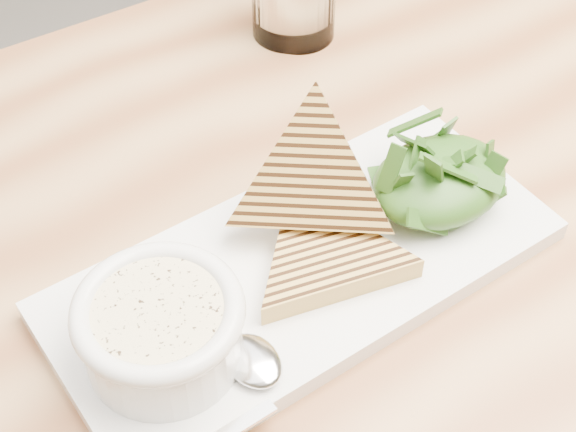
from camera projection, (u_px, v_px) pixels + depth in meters
table_top at (375, 227)px, 0.74m from camera, size 1.15×0.80×0.04m
table_leg_br at (484, 129)px, 1.40m from camera, size 0.06×0.06×0.73m
platter at (303, 269)px, 0.67m from camera, size 0.39×0.18×0.02m
soup_bowl at (162, 336)px, 0.59m from camera, size 0.11×0.11×0.04m
soup at (158, 313)px, 0.57m from camera, size 0.09×0.09×0.01m
bowl_rim at (158, 311)px, 0.57m from camera, size 0.12×0.12×0.01m
sandwich_flat at (325, 256)px, 0.65m from camera, size 0.18×0.18×0.02m
sandwich_lean at (312, 180)px, 0.65m from camera, size 0.21×0.21×0.16m
salad_base at (439, 181)px, 0.69m from camera, size 0.11×0.09×0.04m
arugula_pile at (440, 176)px, 0.69m from camera, size 0.11×0.10×0.05m
spoon_bowl at (253, 361)px, 0.60m from camera, size 0.04×0.05×0.01m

